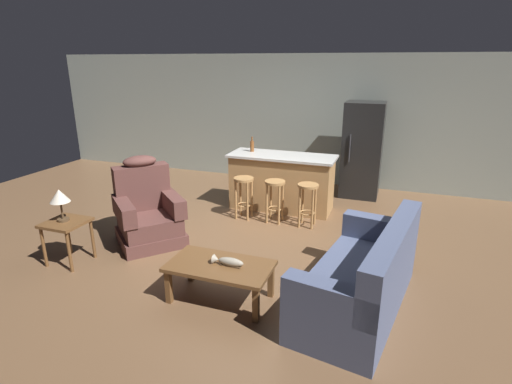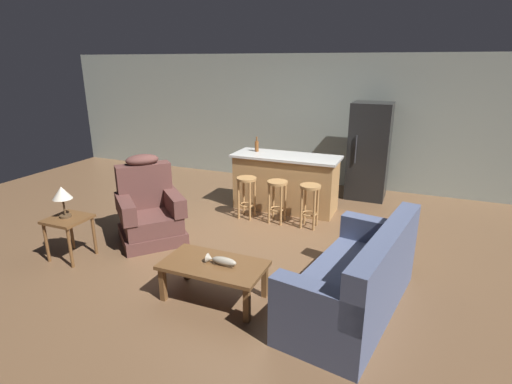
{
  "view_description": "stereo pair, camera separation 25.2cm",
  "coord_description": "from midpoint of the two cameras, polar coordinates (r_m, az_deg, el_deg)",
  "views": [
    {
      "loc": [
        1.81,
        -4.97,
        2.45
      ],
      "look_at": [
        0.05,
        -0.1,
        0.75
      ],
      "focal_mm": 28.0,
      "sensor_mm": 36.0,
      "label": 1
    },
    {
      "loc": [
        2.04,
        -4.88,
        2.45
      ],
      "look_at": [
        0.05,
        -0.1,
        0.75
      ],
      "focal_mm": 28.0,
      "sensor_mm": 36.0,
      "label": 2
    }
  ],
  "objects": [
    {
      "name": "table_lamp",
      "position": [
        5.48,
        -27.44,
        -0.69
      ],
      "size": [
        0.24,
        0.24,
        0.41
      ],
      "color": "#4C3823",
      "rests_on": "end_table"
    },
    {
      "name": "bar_stool_right",
      "position": [
        6.13,
        6.23,
        -0.76
      ],
      "size": [
        0.32,
        0.32,
        0.68
      ],
      "color": "#A87A47",
      "rests_on": "ground_plane"
    },
    {
      "name": "recliner_near_lamp",
      "position": [
        5.85,
        -16.42,
        -2.88
      ],
      "size": [
        1.19,
        1.19,
        1.2
      ],
      "rotation": [
        0.0,
        0.0,
        -0.73
      ],
      "color": "brown",
      "rests_on": "ground_plane"
    },
    {
      "name": "back_wall",
      "position": [
        8.36,
        6.39,
        10.17
      ],
      "size": [
        12.0,
        0.05,
        2.6
      ],
      "color": "#939E93",
      "rests_on": "ground_plane"
    },
    {
      "name": "fish_figurine",
      "position": [
        4.24,
        -5.77,
        -9.88
      ],
      "size": [
        0.34,
        0.1,
        0.1
      ],
      "color": "#4C3823",
      "rests_on": "coffee_table"
    },
    {
      "name": "kitchen_island",
      "position": [
        6.85,
        2.63,
        1.45
      ],
      "size": [
        1.8,
        0.7,
        0.95
      ],
      "color": "#AD7F4C",
      "rests_on": "ground_plane"
    },
    {
      "name": "coffee_table",
      "position": [
        4.31,
        -6.87,
        -10.89
      ],
      "size": [
        1.1,
        0.6,
        0.42
      ],
      "color": "brown",
      "rests_on": "ground_plane"
    },
    {
      "name": "ground_plane",
      "position": [
        5.83,
        -1.42,
        -6.68
      ],
      "size": [
        12.0,
        12.0,
        0.0
      ],
      "color": "brown"
    },
    {
      "name": "bar_stool_middle",
      "position": [
        6.26,
        1.56,
        -0.24
      ],
      "size": [
        0.32,
        0.32,
        0.68
      ],
      "color": "#A87A47",
      "rests_on": "ground_plane"
    },
    {
      "name": "refrigerator",
      "position": [
        7.67,
        14.03,
        5.84
      ],
      "size": [
        0.7,
        0.69,
        1.76
      ],
      "color": "black",
      "rests_on": "ground_plane"
    },
    {
      "name": "bottle_tall_green",
      "position": [
        6.98,
        -1.61,
        6.6
      ],
      "size": [
        0.07,
        0.07,
        0.26
      ],
      "color": "brown",
      "rests_on": "kitchen_island"
    },
    {
      "name": "couch",
      "position": [
        4.27,
        13.48,
        -11.97
      ],
      "size": [
        1.15,
        2.02,
        0.94
      ],
      "rotation": [
        0.0,
        0.0,
        2.97
      ],
      "color": "#4C5675",
      "rests_on": "ground_plane"
    },
    {
      "name": "end_table",
      "position": [
        5.59,
        -26.63,
        -4.7
      ],
      "size": [
        0.48,
        0.48,
        0.56
      ],
      "color": "brown",
      "rests_on": "ground_plane"
    },
    {
      "name": "bar_stool_left",
      "position": [
        6.44,
        -2.89,
        0.26
      ],
      "size": [
        0.32,
        0.32,
        0.68
      ],
      "color": "#A87A47",
      "rests_on": "ground_plane"
    }
  ]
}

